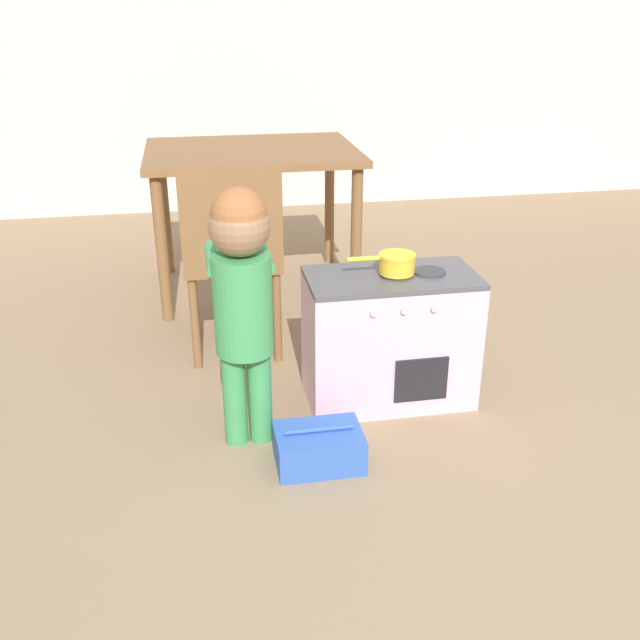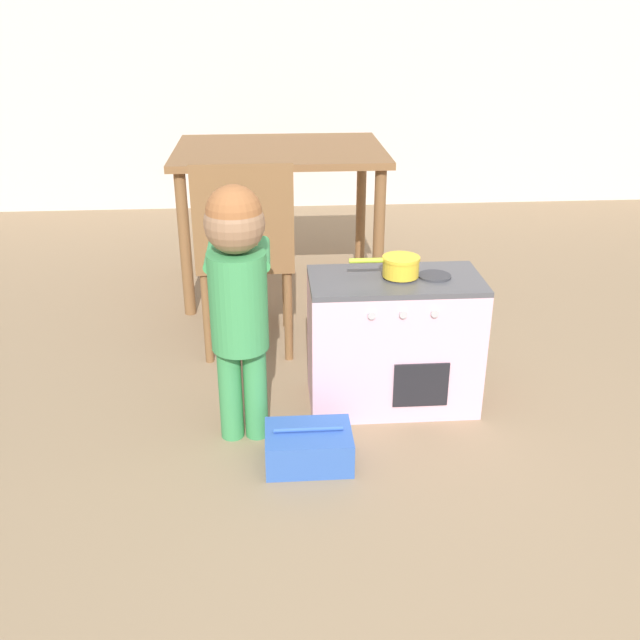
{
  "view_description": "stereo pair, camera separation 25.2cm",
  "coord_description": "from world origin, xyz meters",
  "views": [
    {
      "loc": [
        -0.77,
        -1.33,
        1.46
      ],
      "look_at": [
        -0.35,
        0.99,
        0.39
      ],
      "focal_mm": 40.0,
      "sensor_mm": 36.0,
      "label": 1
    },
    {
      "loc": [
        -0.51,
        -1.36,
        1.46
      ],
      "look_at": [
        -0.35,
        0.99,
        0.39
      ],
      "focal_mm": 40.0,
      "sensor_mm": 36.0,
      "label": 2
    }
  ],
  "objects": [
    {
      "name": "ground_plane",
      "position": [
        0.0,
        0.0,
        0.0
      ],
      "size": [
        16.0,
        16.0,
        0.0
      ],
      "primitive_type": "plane",
      "color": "#8E7556"
    },
    {
      "name": "wall_back",
      "position": [
        0.0,
        3.99,
        1.3
      ],
      "size": [
        10.0,
        0.06,
        2.6
      ],
      "color": "beige",
      "rests_on": "ground_plane"
    },
    {
      "name": "play_kitchen",
      "position": [
        -0.06,
        1.05,
        0.26
      ],
      "size": [
        0.64,
        0.34,
        0.53
      ],
      "color": "#EAB2C6",
      "rests_on": "ground_plane"
    },
    {
      "name": "dining_chair_near",
      "position": [
        -0.62,
        1.54,
        0.47
      ],
      "size": [
        0.41,
        0.41,
        0.87
      ],
      "color": "brown",
      "rests_on": "ground_plane"
    },
    {
      "name": "toy_pot",
      "position": [
        -0.05,
        1.05,
        0.57
      ],
      "size": [
        0.26,
        0.14,
        0.07
      ],
      "color": "yellow",
      "rests_on": "play_kitchen"
    },
    {
      "name": "toy_basket",
      "position": [
        -0.41,
        0.66,
        0.06
      ],
      "size": [
        0.29,
        0.21,
        0.14
      ],
      "color": "#335BB2",
      "rests_on": "ground_plane"
    },
    {
      "name": "dining_table",
      "position": [
        -0.46,
        2.32,
        0.65
      ],
      "size": [
        1.07,
        0.82,
        0.76
      ],
      "color": "brown",
      "rests_on": "ground_plane"
    },
    {
      "name": "child_figure",
      "position": [
        -0.63,
        0.85,
        0.6
      ],
      "size": [
        0.22,
        0.37,
        0.93
      ],
      "color": "#3D9351",
      "rests_on": "ground_plane"
    }
  ]
}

